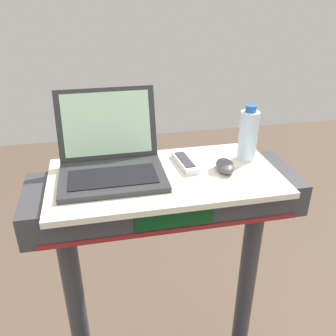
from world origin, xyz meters
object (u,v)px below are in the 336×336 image
computer_mouse (225,166)px  water_bottle (248,135)px  laptop (111,159)px  tv_remote (185,162)px

computer_mouse → water_bottle: size_ratio=0.51×
water_bottle → laptop: bearing=-179.2°
laptop → tv_remote: (0.25, 0.00, -0.04)m
laptop → water_bottle: 0.47m
laptop → water_bottle: size_ratio=1.70×
laptop → computer_mouse: size_ratio=3.30×
water_bottle → tv_remote: size_ratio=1.19×
water_bottle → tv_remote: (-0.22, -0.00, -0.08)m
water_bottle → tv_remote: bearing=-178.8°
computer_mouse → water_bottle: 0.14m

